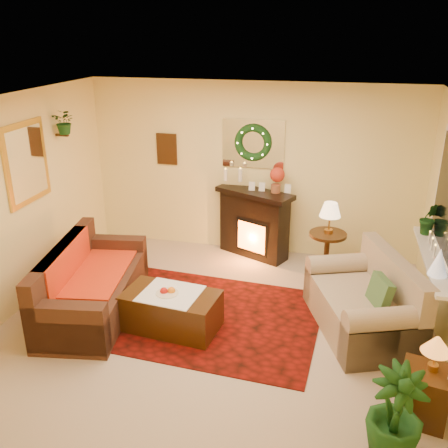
% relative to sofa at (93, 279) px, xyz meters
% --- Properties ---
extents(floor, '(5.00, 5.00, 0.00)m').
position_rel_sofa_xyz_m(floor, '(1.55, 0.04, -0.43)').
color(floor, beige).
rests_on(floor, ground).
extents(ceiling, '(5.00, 5.00, 0.00)m').
position_rel_sofa_xyz_m(ceiling, '(1.55, 0.04, 2.17)').
color(ceiling, white).
rests_on(ceiling, ground).
extents(wall_back, '(5.00, 5.00, 0.00)m').
position_rel_sofa_xyz_m(wall_back, '(1.55, 2.29, 0.87)').
color(wall_back, '#EFD88C').
rests_on(wall_back, ground).
extents(wall_front, '(5.00, 5.00, 0.00)m').
position_rel_sofa_xyz_m(wall_front, '(1.55, -2.21, 0.87)').
color(wall_front, '#EFD88C').
rests_on(wall_front, ground).
extents(wall_left, '(4.50, 4.50, 0.00)m').
position_rel_sofa_xyz_m(wall_left, '(-0.95, 0.04, 0.87)').
color(wall_left, '#EFD88C').
rests_on(wall_left, ground).
extents(area_rug, '(2.80, 2.18, 0.01)m').
position_rel_sofa_xyz_m(area_rug, '(1.39, 0.16, -0.42)').
color(area_rug, '#441210').
rests_on(area_rug, floor).
extents(sofa, '(1.17, 2.10, 0.86)m').
position_rel_sofa_xyz_m(sofa, '(0.00, 0.00, 0.00)').
color(sofa, '#4C3324').
rests_on(sofa, floor).
extents(red_throw, '(0.83, 1.35, 0.02)m').
position_rel_sofa_xyz_m(red_throw, '(-0.09, 0.13, 0.03)').
color(red_throw, red).
rests_on(red_throw, sofa).
extents(fireplace, '(1.10, 0.75, 0.97)m').
position_rel_sofa_xyz_m(fireplace, '(1.62, 2.08, 0.12)').
color(fireplace, black).
rests_on(fireplace, floor).
extents(poinsettia, '(0.22, 0.22, 0.22)m').
position_rel_sofa_xyz_m(poinsettia, '(1.95, 2.09, 0.87)').
color(poinsettia, red).
rests_on(poinsettia, fireplace).
extents(mantel_candle_a, '(0.06, 0.06, 0.17)m').
position_rel_sofa_xyz_m(mantel_candle_a, '(1.18, 2.05, 0.83)').
color(mantel_candle_a, '#FFF1CB').
rests_on(mantel_candle_a, fireplace).
extents(mantel_candle_b, '(0.06, 0.06, 0.19)m').
position_rel_sofa_xyz_m(mantel_candle_b, '(1.40, 2.09, 0.83)').
color(mantel_candle_b, '#FDF2C8').
rests_on(mantel_candle_b, fireplace).
extents(mantel_mirror, '(0.92, 0.02, 0.72)m').
position_rel_sofa_xyz_m(mantel_mirror, '(1.55, 2.27, 1.27)').
color(mantel_mirror, white).
rests_on(mantel_mirror, wall_back).
extents(wreath, '(0.55, 0.11, 0.55)m').
position_rel_sofa_xyz_m(wreath, '(1.55, 2.23, 1.29)').
color(wreath, '#194719').
rests_on(wreath, wall_back).
extents(wall_art, '(0.32, 0.03, 0.48)m').
position_rel_sofa_xyz_m(wall_art, '(0.20, 2.27, 1.12)').
color(wall_art, '#381E11').
rests_on(wall_art, wall_back).
extents(gold_mirror, '(0.03, 0.84, 1.00)m').
position_rel_sofa_xyz_m(gold_mirror, '(-0.93, 0.34, 1.32)').
color(gold_mirror, gold).
rests_on(gold_mirror, wall_left).
extents(hanging_plant, '(0.33, 0.28, 0.36)m').
position_rel_sofa_xyz_m(hanging_plant, '(-0.79, 1.09, 1.54)').
color(hanging_plant, '#194719').
rests_on(hanging_plant, wall_left).
extents(loveseat, '(1.39, 1.76, 0.89)m').
position_rel_sofa_xyz_m(loveseat, '(3.19, 0.32, -0.01)').
color(loveseat, gray).
rests_on(loveseat, floor).
extents(window_sill, '(0.22, 1.86, 0.04)m').
position_rel_sofa_xyz_m(window_sill, '(3.93, 0.59, 0.44)').
color(window_sill, white).
rests_on(window_sill, wall_right).
extents(mini_tree, '(0.20, 0.20, 0.30)m').
position_rel_sofa_xyz_m(mini_tree, '(3.90, 0.13, 0.61)').
color(mini_tree, white).
rests_on(mini_tree, window_sill).
extents(sill_plant, '(0.30, 0.24, 0.56)m').
position_rel_sofa_xyz_m(sill_plant, '(3.95, 1.27, 0.66)').
color(sill_plant, '#235928').
rests_on(sill_plant, window_sill).
extents(side_table_round, '(0.55, 0.55, 0.67)m').
position_rel_sofa_xyz_m(side_table_round, '(2.74, 1.58, -0.10)').
color(side_table_round, '#45261B').
rests_on(side_table_round, floor).
extents(lamp_cream, '(0.29, 0.29, 0.45)m').
position_rel_sofa_xyz_m(lamp_cream, '(2.74, 1.59, 0.45)').
color(lamp_cream, '#FFD396').
rests_on(lamp_cream, side_table_round).
extents(end_table_square, '(0.48, 0.48, 0.50)m').
position_rel_sofa_xyz_m(end_table_square, '(3.71, -1.01, -0.16)').
color(end_table_square, black).
rests_on(end_table_square, floor).
extents(lamp_tiffany, '(0.26, 0.26, 0.38)m').
position_rel_sofa_xyz_m(lamp_tiffany, '(3.75, -0.99, 0.32)').
color(lamp_tiffany, orange).
rests_on(lamp_tiffany, end_table_square).
extents(coffee_table, '(1.15, 0.72, 0.46)m').
position_rel_sofa_xyz_m(coffee_table, '(1.05, -0.16, -0.22)').
color(coffee_table, '#331C0E').
rests_on(coffee_table, floor).
extents(fruit_bowl, '(0.26, 0.26, 0.06)m').
position_rel_sofa_xyz_m(fruit_bowl, '(1.02, -0.18, 0.02)').
color(fruit_bowl, white).
rests_on(fruit_bowl, coffee_table).
extents(floor_palm, '(1.67, 1.67, 2.47)m').
position_rel_sofa_xyz_m(floor_palm, '(3.41, -1.51, 0.02)').
color(floor_palm, '#1E5922').
rests_on(floor_palm, floor).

